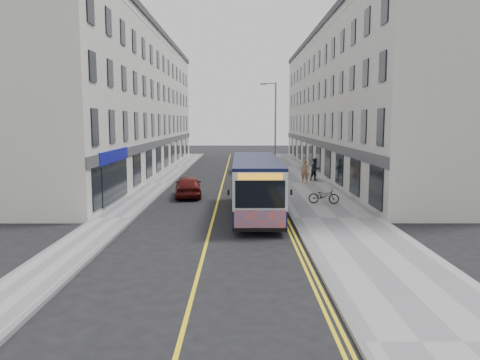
{
  "coord_description": "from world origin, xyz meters",
  "views": [
    {
      "loc": [
        1.34,
        -24.14,
        4.92
      ],
      "look_at": [
        1.37,
        2.06,
        1.6
      ],
      "focal_mm": 35.0,
      "sensor_mm": 36.0,
      "label": 1
    }
  ],
  "objects_px": {
    "bicycle": "(324,196)",
    "car_maroon": "(188,186)",
    "pedestrian_far": "(315,169)",
    "car_white": "(244,165)",
    "city_bus": "(256,184)",
    "pedestrian_near": "(305,172)",
    "streetlamp": "(274,128)"
  },
  "relations": [
    {
      "from": "streetlamp",
      "to": "car_white",
      "type": "bearing_deg",
      "value": 111.94
    },
    {
      "from": "car_white",
      "to": "pedestrian_near",
      "type": "bearing_deg",
      "value": -64.22
    },
    {
      "from": "streetlamp",
      "to": "car_maroon",
      "type": "height_order",
      "value": "streetlamp"
    },
    {
      "from": "bicycle",
      "to": "pedestrian_near",
      "type": "distance_m",
      "value": 9.2
    },
    {
      "from": "city_bus",
      "to": "pedestrian_near",
      "type": "bearing_deg",
      "value": 70.27
    },
    {
      "from": "city_bus",
      "to": "streetlamp",
      "type": "bearing_deg",
      "value": 81.91
    },
    {
      "from": "city_bus",
      "to": "bicycle",
      "type": "relative_size",
      "value": 5.82
    },
    {
      "from": "bicycle",
      "to": "pedestrian_far",
      "type": "height_order",
      "value": "pedestrian_far"
    },
    {
      "from": "city_bus",
      "to": "pedestrian_far",
      "type": "bearing_deg",
      "value": 68.3
    },
    {
      "from": "city_bus",
      "to": "pedestrian_near",
      "type": "distance_m",
      "value": 12.57
    },
    {
      "from": "bicycle",
      "to": "car_maroon",
      "type": "bearing_deg",
      "value": 79.77
    },
    {
      "from": "bicycle",
      "to": "car_white",
      "type": "height_order",
      "value": "car_white"
    },
    {
      "from": "pedestrian_near",
      "to": "car_maroon",
      "type": "xyz_separation_m",
      "value": [
        -8.44,
        -6.01,
        -0.3
      ]
    },
    {
      "from": "streetlamp",
      "to": "car_white",
      "type": "height_order",
      "value": "streetlamp"
    },
    {
      "from": "city_bus",
      "to": "bicycle",
      "type": "bearing_deg",
      "value": 32.94
    },
    {
      "from": "city_bus",
      "to": "pedestrian_far",
      "type": "xyz_separation_m",
      "value": [
        5.27,
        13.24,
        -0.59
      ]
    },
    {
      "from": "city_bus",
      "to": "pedestrian_far",
      "type": "height_order",
      "value": "city_bus"
    },
    {
      "from": "car_white",
      "to": "car_maroon",
      "type": "distance_m",
      "value": 14.46
    },
    {
      "from": "pedestrian_near",
      "to": "car_white",
      "type": "bearing_deg",
      "value": 135.17
    },
    {
      "from": "bicycle",
      "to": "car_maroon",
      "type": "distance_m",
      "value": 8.85
    },
    {
      "from": "car_maroon",
      "to": "pedestrian_near",
      "type": "bearing_deg",
      "value": -150.99
    },
    {
      "from": "car_white",
      "to": "car_maroon",
      "type": "bearing_deg",
      "value": -109.75
    },
    {
      "from": "pedestrian_far",
      "to": "car_white",
      "type": "xyz_separation_m",
      "value": [
        -5.67,
        6.52,
        -0.25
      ]
    },
    {
      "from": "streetlamp",
      "to": "pedestrian_near",
      "type": "xyz_separation_m",
      "value": [
        2.27,
        -2.05,
        -3.37
      ]
    },
    {
      "from": "streetlamp",
      "to": "city_bus",
      "type": "xyz_separation_m",
      "value": [
        -1.97,
        -13.88,
        -2.76
      ]
    },
    {
      "from": "bicycle",
      "to": "city_bus",
      "type": "bearing_deg",
      "value": 133.77
    },
    {
      "from": "city_bus",
      "to": "bicycle",
      "type": "xyz_separation_m",
      "value": [
        4.06,
        2.63,
        -1.04
      ]
    },
    {
      "from": "city_bus",
      "to": "bicycle",
      "type": "height_order",
      "value": "city_bus"
    },
    {
      "from": "pedestrian_near",
      "to": "bicycle",
      "type": "bearing_deg",
      "value": -76.24
    },
    {
      "from": "streetlamp",
      "to": "pedestrian_near",
      "type": "relative_size",
      "value": 4.5
    },
    {
      "from": "bicycle",
      "to": "pedestrian_far",
      "type": "relative_size",
      "value": 0.97
    },
    {
      "from": "car_white",
      "to": "car_maroon",
      "type": "relative_size",
      "value": 1.14
    }
  ]
}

